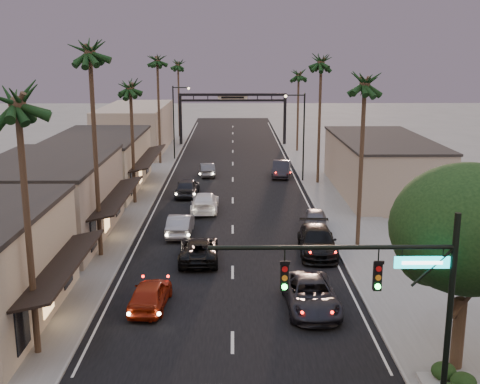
{
  "coord_description": "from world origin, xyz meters",
  "views": [
    {
      "loc": [
        0.06,
        -15.35,
        13.09
      ],
      "look_at": [
        0.57,
        29.68,
        2.5
      ],
      "focal_mm": 45.0,
      "sensor_mm": 36.0,
      "label": 1
    }
  ],
  "objects_px": {
    "palm_rb": "(321,58)",
    "palm_far": "(178,62)",
    "palm_ld": "(157,57)",
    "oncoming_red": "(150,294)",
    "curbside_black": "(317,241)",
    "palm_lc": "(130,83)",
    "oncoming_silver": "(180,225)",
    "oncoming_pickup": "(199,249)",
    "traffic_signal": "(397,289)",
    "corner_tree": "(470,234)",
    "palm_ra": "(365,77)",
    "streetlight_right": "(301,130)",
    "palm_lb": "(89,46)",
    "curbside_near": "(311,295)",
    "palm_rc": "(299,72)",
    "arch": "(233,106)",
    "palm_la": "(16,93)",
    "streetlight_left": "(176,116)"
  },
  "relations": [
    {
      "from": "palm_la",
      "to": "oncoming_red",
      "type": "relative_size",
      "value": 2.97
    },
    {
      "from": "arch",
      "to": "palm_rb",
      "type": "xyz_separation_m",
      "value": [
        8.6,
        -26.0,
        6.88
      ]
    },
    {
      "from": "oncoming_red",
      "to": "oncoming_silver",
      "type": "xyz_separation_m",
      "value": [
        0.49,
        12.78,
        0.02
      ]
    },
    {
      "from": "palm_ld",
      "to": "oncoming_red",
      "type": "bearing_deg",
      "value": -84.01
    },
    {
      "from": "oncoming_silver",
      "to": "palm_rb",
      "type": "bearing_deg",
      "value": -123.92
    },
    {
      "from": "traffic_signal",
      "to": "palm_la",
      "type": "xyz_separation_m",
      "value": [
        -14.29,
        5.0,
        6.36
      ]
    },
    {
      "from": "palm_lb",
      "to": "palm_ra",
      "type": "xyz_separation_m",
      "value": [
        17.2,
        2.0,
        -1.94
      ]
    },
    {
      "from": "palm_far",
      "to": "oncoming_red",
      "type": "xyz_separation_m",
      "value": [
        4.01,
        -64.09,
        -10.69
      ]
    },
    {
      "from": "palm_ld",
      "to": "palm_rc",
      "type": "height_order",
      "value": "palm_ld"
    },
    {
      "from": "arch",
      "to": "curbside_black",
      "type": "xyz_separation_m",
      "value": [
        5.59,
        -47.58,
        -4.68
      ]
    },
    {
      "from": "corner_tree",
      "to": "palm_ld",
      "type": "xyz_separation_m",
      "value": [
        -18.08,
        47.55,
        6.44
      ]
    },
    {
      "from": "palm_la",
      "to": "oncoming_silver",
      "type": "height_order",
      "value": "palm_la"
    },
    {
      "from": "palm_rb",
      "to": "curbside_near",
      "type": "bearing_deg",
      "value": -98.5
    },
    {
      "from": "corner_tree",
      "to": "oncoming_pickup",
      "type": "bearing_deg",
      "value": 130.28
    },
    {
      "from": "curbside_black",
      "to": "palm_rb",
      "type": "bearing_deg",
      "value": 84.61
    },
    {
      "from": "palm_ld",
      "to": "palm_rc",
      "type": "xyz_separation_m",
      "value": [
        17.2,
        9.0,
        -1.95
      ]
    },
    {
      "from": "oncoming_silver",
      "to": "palm_ra",
      "type": "bearing_deg",
      "value": 169.47
    },
    {
      "from": "palm_ld",
      "to": "curbside_near",
      "type": "distance_m",
      "value": 44.8
    },
    {
      "from": "streetlight_right",
      "to": "palm_far",
      "type": "xyz_separation_m",
      "value": [
        -15.22,
        33.0,
        6.11
      ]
    },
    {
      "from": "arch",
      "to": "streetlight_right",
      "type": "xyz_separation_m",
      "value": [
        6.92,
        -25.0,
        -0.2
      ]
    },
    {
      "from": "palm_ra",
      "to": "palm_rc",
      "type": "relative_size",
      "value": 1.08
    },
    {
      "from": "palm_lc",
      "to": "palm_rb",
      "type": "xyz_separation_m",
      "value": [
        17.2,
        8.0,
        1.95
      ]
    },
    {
      "from": "palm_ra",
      "to": "oncoming_silver",
      "type": "bearing_deg",
      "value": 167.78
    },
    {
      "from": "streetlight_left",
      "to": "palm_rb",
      "type": "bearing_deg",
      "value": -42.05
    },
    {
      "from": "palm_rc",
      "to": "palm_lb",
      "type": "bearing_deg",
      "value": -112.27
    },
    {
      "from": "traffic_signal",
      "to": "oncoming_red",
      "type": "xyz_separation_m",
      "value": [
        -9.98,
        9.91,
        -4.32
      ]
    },
    {
      "from": "oncoming_silver",
      "to": "curbside_near",
      "type": "distance_m",
      "value": 15.24
    },
    {
      "from": "arch",
      "to": "palm_far",
      "type": "height_order",
      "value": "palm_far"
    },
    {
      "from": "palm_lc",
      "to": "oncoming_silver",
      "type": "distance_m",
      "value": 14.27
    },
    {
      "from": "palm_ld",
      "to": "palm_ra",
      "type": "bearing_deg",
      "value": -60.98
    },
    {
      "from": "palm_far",
      "to": "oncoming_pickup",
      "type": "xyz_separation_m",
      "value": [
        6.13,
        -56.81,
        -10.71
      ]
    },
    {
      "from": "palm_rc",
      "to": "oncoming_red",
      "type": "relative_size",
      "value": 2.74
    },
    {
      "from": "oncoming_pickup",
      "to": "oncoming_silver",
      "type": "relative_size",
      "value": 1.12
    },
    {
      "from": "palm_rb",
      "to": "palm_far",
      "type": "relative_size",
      "value": 1.08
    },
    {
      "from": "palm_ra",
      "to": "palm_la",
      "type": "bearing_deg",
      "value": -138.91
    },
    {
      "from": "traffic_signal",
      "to": "palm_ra",
      "type": "relative_size",
      "value": 0.64
    },
    {
      "from": "traffic_signal",
      "to": "oncoming_silver",
      "type": "relative_size",
      "value": 1.81
    },
    {
      "from": "palm_lb",
      "to": "palm_far",
      "type": "bearing_deg",
      "value": 89.69
    },
    {
      "from": "palm_lc",
      "to": "traffic_signal",
      "type": "bearing_deg",
      "value": -65.94
    },
    {
      "from": "palm_far",
      "to": "streetlight_right",
      "type": "bearing_deg",
      "value": -65.24
    },
    {
      "from": "arch",
      "to": "palm_rc",
      "type": "bearing_deg",
      "value": -34.89
    },
    {
      "from": "corner_tree",
      "to": "curbside_black",
      "type": "distance_m",
      "value": 16.3
    },
    {
      "from": "palm_ld",
      "to": "palm_rc",
      "type": "bearing_deg",
      "value": 27.62
    },
    {
      "from": "palm_lb",
      "to": "palm_lc",
      "type": "relative_size",
      "value": 1.25
    },
    {
      "from": "traffic_signal",
      "to": "corner_tree",
      "type": "relative_size",
      "value": 0.97
    },
    {
      "from": "oncoming_red",
      "to": "oncoming_silver",
      "type": "height_order",
      "value": "oncoming_silver"
    },
    {
      "from": "streetlight_left",
      "to": "palm_ra",
      "type": "xyz_separation_m",
      "value": [
        15.52,
        -34.0,
        6.11
      ]
    },
    {
      "from": "oncoming_red",
      "to": "palm_lc",
      "type": "bearing_deg",
      "value": -75.02
    },
    {
      "from": "palm_ld",
      "to": "palm_far",
      "type": "relative_size",
      "value": 1.08
    },
    {
      "from": "traffic_signal",
      "to": "curbside_black",
      "type": "bearing_deg",
      "value": 90.31
    }
  ]
}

